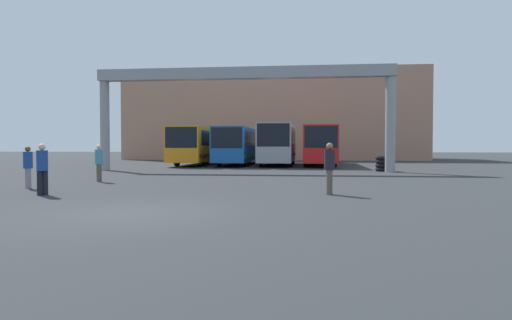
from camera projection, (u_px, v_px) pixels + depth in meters
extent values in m
plane|color=#2D3033|center=(132.00, 213.00, 10.84)|extent=(200.00, 200.00, 0.00)
cube|color=tan|center=(275.00, 117.00, 55.22)|extent=(33.85, 12.00, 10.06)
cylinder|color=gray|center=(105.00, 126.00, 29.59)|extent=(0.60, 0.60, 5.77)
cylinder|color=gray|center=(390.00, 124.00, 27.48)|extent=(0.60, 0.60, 5.77)
cube|color=gray|center=(242.00, 73.00, 28.43)|extent=(18.66, 0.80, 0.70)
cube|color=orange|center=(201.00, 144.00, 38.82)|extent=(2.55, 12.38, 2.69)
cube|color=black|center=(181.00, 137.00, 32.68)|extent=(2.34, 0.06, 1.51)
cube|color=black|center=(201.00, 139.00, 38.81)|extent=(2.58, 10.52, 1.13)
cube|color=red|center=(201.00, 155.00, 38.85)|extent=(2.58, 11.76, 0.24)
cylinder|color=black|center=(177.00, 159.00, 35.55)|extent=(0.28, 1.04, 1.04)
cylinder|color=black|center=(205.00, 160.00, 35.29)|extent=(0.28, 1.04, 1.04)
cylinder|color=black|center=(198.00, 157.00, 42.43)|extent=(0.28, 1.04, 1.04)
cylinder|color=black|center=(222.00, 157.00, 42.17)|extent=(0.28, 1.04, 1.04)
cube|color=#1959A5|center=(240.00, 145.00, 38.43)|extent=(2.45, 12.38, 2.65)
cube|color=black|center=(227.00, 138.00, 32.30)|extent=(2.26, 0.06, 1.48)
cube|color=black|center=(240.00, 139.00, 38.42)|extent=(2.48, 10.52, 1.11)
cube|color=#268C4C|center=(240.00, 155.00, 38.46)|extent=(2.48, 11.76, 0.24)
cylinder|color=black|center=(219.00, 160.00, 35.16)|extent=(0.28, 1.03, 1.03)
cylinder|color=black|center=(247.00, 160.00, 34.91)|extent=(0.28, 1.03, 1.03)
cylinder|color=black|center=(234.00, 157.00, 42.04)|extent=(0.28, 1.03, 1.03)
cylinder|color=black|center=(257.00, 157.00, 41.79)|extent=(0.28, 1.03, 1.03)
cube|color=#999EA5|center=(278.00, 143.00, 36.90)|extent=(2.51, 10.07, 2.92)
cube|color=black|center=(273.00, 135.00, 31.90)|extent=(2.31, 0.06, 1.63)
cube|color=black|center=(278.00, 136.00, 36.88)|extent=(2.54, 8.56, 1.22)
cube|color=#1966B2|center=(278.00, 155.00, 36.93)|extent=(2.54, 9.57, 0.24)
cylinder|color=black|center=(261.00, 161.00, 34.27)|extent=(0.28, 0.94, 0.94)
cylinder|color=black|center=(290.00, 161.00, 34.01)|extent=(0.28, 0.94, 0.94)
cylinder|color=black|center=(268.00, 158.00, 39.87)|extent=(0.28, 0.94, 0.94)
cylinder|color=black|center=(293.00, 159.00, 39.61)|extent=(0.28, 0.94, 0.94)
cube|color=red|center=(319.00, 144.00, 37.29)|extent=(2.49, 11.64, 2.73)
cube|color=black|center=(321.00, 137.00, 31.52)|extent=(2.29, 0.06, 1.53)
cube|color=black|center=(319.00, 138.00, 37.28)|extent=(2.52, 9.89, 1.15)
cube|color=red|center=(319.00, 155.00, 37.32)|extent=(2.52, 11.06, 0.24)
cylinder|color=black|center=(306.00, 161.00, 34.22)|extent=(0.28, 0.95, 0.95)
cylinder|color=black|center=(335.00, 161.00, 33.97)|extent=(0.28, 0.95, 0.95)
cylinder|color=black|center=(306.00, 158.00, 40.69)|extent=(0.28, 0.95, 0.95)
cylinder|color=black|center=(331.00, 158.00, 40.44)|extent=(0.28, 0.95, 0.95)
cylinder|color=black|center=(45.00, 183.00, 14.78)|extent=(0.18, 0.18, 0.79)
cylinder|color=black|center=(40.00, 183.00, 14.69)|extent=(0.18, 0.18, 0.79)
cylinder|color=navy|center=(42.00, 161.00, 14.71)|extent=(0.35, 0.35, 0.66)
sphere|color=beige|center=(42.00, 147.00, 14.70)|extent=(0.21, 0.21, 0.21)
cylinder|color=brown|center=(100.00, 173.00, 20.09)|extent=(0.18, 0.18, 0.78)
cylinder|color=brown|center=(99.00, 173.00, 20.22)|extent=(0.18, 0.18, 0.78)
cylinder|color=teal|center=(99.00, 157.00, 20.13)|extent=(0.34, 0.34, 0.65)
sphere|color=beige|center=(99.00, 147.00, 20.12)|extent=(0.21, 0.21, 0.21)
cylinder|color=brown|center=(329.00, 183.00, 14.84)|extent=(0.19, 0.19, 0.81)
cylinder|color=brown|center=(330.00, 182.00, 14.99)|extent=(0.19, 0.19, 0.81)
cylinder|color=black|center=(330.00, 160.00, 14.89)|extent=(0.35, 0.35, 0.67)
sphere|color=#8C6647|center=(330.00, 146.00, 14.88)|extent=(0.22, 0.22, 0.22)
cylinder|color=gray|center=(28.00, 178.00, 17.12)|extent=(0.17, 0.17, 0.75)
cylinder|color=gray|center=(29.00, 179.00, 17.01)|extent=(0.17, 0.17, 0.75)
cylinder|color=navy|center=(28.00, 160.00, 17.04)|extent=(0.33, 0.33, 0.63)
sphere|color=brown|center=(28.00, 149.00, 17.03)|extent=(0.20, 0.20, 0.20)
torus|color=black|center=(384.00, 169.00, 28.40)|extent=(1.04, 1.04, 0.24)
torus|color=black|center=(384.00, 166.00, 28.39)|extent=(1.04, 1.04, 0.24)
torus|color=black|center=(384.00, 162.00, 28.38)|extent=(1.04, 1.04, 0.24)
torus|color=black|center=(384.00, 158.00, 28.38)|extent=(1.04, 1.04, 0.24)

